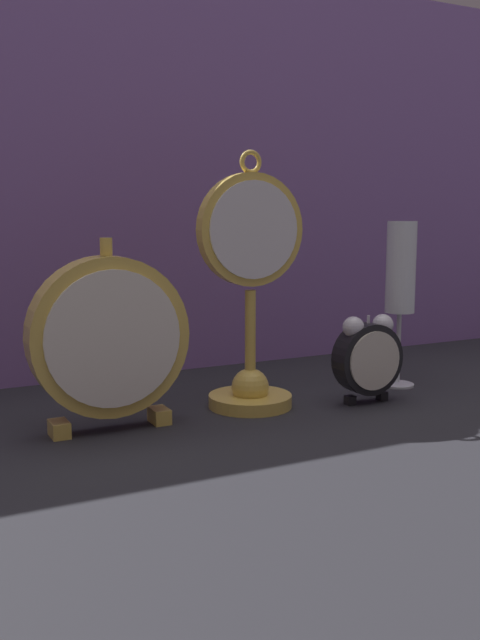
# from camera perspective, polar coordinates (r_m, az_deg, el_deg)

# --- Properties ---
(ground_plane) EXTENTS (4.00, 4.00, 0.00)m
(ground_plane) POSITION_cam_1_polar(r_m,az_deg,el_deg) (0.86, 2.43, -8.23)
(ground_plane) COLOR #232328
(fabric_backdrop_drape) EXTENTS (1.61, 0.01, 0.62)m
(fabric_backdrop_drape) POSITION_cam_1_polar(r_m,az_deg,el_deg) (1.12, -5.81, 11.73)
(fabric_backdrop_drape) COLOR #8460A8
(fabric_backdrop_drape) RESTS_ON ground_plane
(pocket_watch_on_stand) EXTENTS (0.14, 0.11, 0.33)m
(pocket_watch_on_stand) POSITION_cam_1_polar(r_m,az_deg,el_deg) (0.90, 0.86, 1.54)
(pocket_watch_on_stand) COLOR gold
(pocket_watch_on_stand) RESTS_ON ground_plane
(alarm_clock_twin_bell) EXTENTS (0.09, 0.03, 0.12)m
(alarm_clock_twin_bell) POSITION_cam_1_polar(r_m,az_deg,el_deg) (0.95, 10.19, -2.75)
(alarm_clock_twin_bell) COLOR black
(alarm_clock_twin_bell) RESTS_ON ground_plane
(mantel_clock_silver) EXTENTS (0.18, 0.04, 0.22)m
(mantel_clock_silver) POSITION_cam_1_polar(r_m,az_deg,el_deg) (0.82, -10.44, -1.41)
(mantel_clock_silver) COLOR gold
(mantel_clock_silver) RESTS_ON ground_plane
(champagne_flute) EXTENTS (0.05, 0.05, 0.24)m
(champagne_flute) POSITION_cam_1_polar(r_m,az_deg,el_deg) (1.04, 12.72, 3.30)
(champagne_flute) COLOR silver
(champagne_flute) RESTS_ON ground_plane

